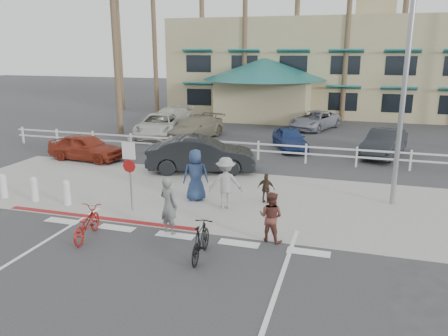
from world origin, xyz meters
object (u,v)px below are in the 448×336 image
(sign_post, at_px, (130,170))
(bike_black, at_px, (201,241))
(car_white_sedan, at_px, (201,154))
(car_red_compact, at_px, (86,147))
(bike_red, at_px, (86,224))

(sign_post, distance_m, bike_black, 4.58)
(bike_black, height_order, car_white_sedan, car_white_sedan)
(sign_post, relative_size, car_white_sedan, 0.59)
(sign_post, xyz_separation_m, car_white_sedan, (0.64, 5.45, -0.64))
(sign_post, height_order, car_red_compact, sign_post)
(bike_red, height_order, bike_black, bike_black)
(bike_black, distance_m, car_red_compact, 12.67)
(bike_black, relative_size, car_red_compact, 0.43)
(bike_red, xyz_separation_m, car_white_sedan, (0.80, 7.95, 0.35))
(car_white_sedan, bearing_deg, sign_post, 157.06)
(car_red_compact, bearing_deg, bike_red, -141.52)
(bike_red, relative_size, car_white_sedan, 0.36)
(bike_red, distance_m, bike_black, 3.71)
(bike_black, xyz_separation_m, car_red_compact, (-9.28, 8.63, 0.16))
(sign_post, bearing_deg, bike_black, -37.91)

